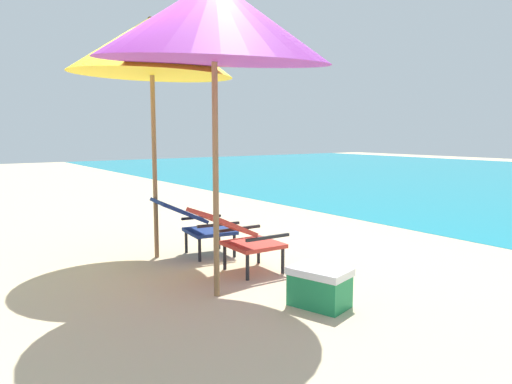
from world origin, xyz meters
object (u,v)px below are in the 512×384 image
Objects in this scene: beach_umbrella_left at (151,46)px; lounge_chair_left at (195,222)px; beach_umbrella_right at (214,21)px; lounge_chair_right at (239,234)px; cooler_box at (320,287)px.

lounge_chair_left is at bearing 58.32° from beach_umbrella_left.
beach_umbrella_right is (1.50, -0.10, -0.03)m from beach_umbrella_left.
beach_umbrella_right is at bearing -50.14° from lounge_chair_right.
beach_umbrella_right is at bearing -141.76° from cooler_box.
lounge_chair_right is 1.65× the size of cooler_box.
beach_umbrella_right is 5.02× the size of cooler_box.
beach_umbrella_right is 2.32m from cooler_box.
lounge_chair_left is 2.34m from beach_umbrella_right.
beach_umbrella_left is at bearing -159.53° from lounge_chair_right.
beach_umbrella_right reaches higher than lounge_chair_right.
lounge_chair_right is at bearing 20.47° from beach_umbrella_left.
beach_umbrella_left is (-1.08, -0.40, 1.93)m from lounge_chair_right.
beach_umbrella_right reaches higher than lounge_chair_left.
beach_umbrella_left reaches higher than cooler_box.
beach_umbrella_right reaches higher than beach_umbrella_left.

